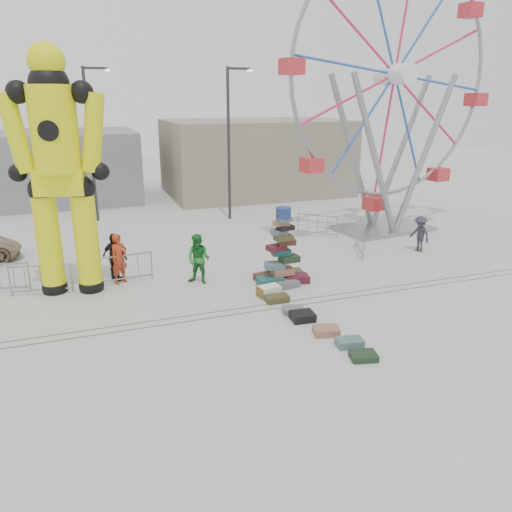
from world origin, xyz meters
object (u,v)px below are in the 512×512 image
object	(u,v)px
suitcase_tower	(282,261)
pedestrian_black	(115,257)
ferris_wheel	(393,96)
pedestrian_green	(199,259)
crash_test_dummy	(59,165)
barricade_dummy_b	(41,280)
barricade_wheel_front	(360,241)
steamer_trunk	(269,291)
lamp_post_right	(230,137)
pedestrian_grey	(420,234)
barricade_dummy_c	(125,269)
lamp_post_left	(91,137)
barricade_wheel_back	(317,226)
pedestrian_red	(119,259)

from	to	relation	value
suitcase_tower	pedestrian_black	bearing A→B (deg)	160.13
ferris_wheel	pedestrian_green	bearing A→B (deg)	-164.95
crash_test_dummy	pedestrian_green	distance (m)	5.64
ferris_wheel	barricade_dummy_b	xyz separation A→B (m)	(-16.03, -3.57, -6.00)
barricade_wheel_front	pedestrian_black	world-z (taller)	pedestrian_black
pedestrian_green	ferris_wheel	bearing A→B (deg)	60.82
steamer_trunk	pedestrian_black	bearing A→B (deg)	136.20
lamp_post_right	pedestrian_grey	size ratio (longest dim) A/B	5.05
barricade_dummy_c	pedestrian_green	xyz separation A→B (m)	(2.55, -0.94, 0.37)
crash_test_dummy	barricade_dummy_c	size ratio (longest dim) A/B	4.20
lamp_post_right	barricade_wheel_front	size ratio (longest dim) A/B	4.00
lamp_post_left	barricade_dummy_c	size ratio (longest dim) A/B	4.00
pedestrian_grey	steamer_trunk	bearing A→B (deg)	-81.65
lamp_post_right	ferris_wheel	size ratio (longest dim) A/B	0.60
barricade_wheel_back	pedestrian_green	bearing A→B (deg)	-104.55
suitcase_tower	pedestrian_red	world-z (taller)	suitcase_tower
lamp_post_left	pedestrian_red	world-z (taller)	lamp_post_left
barricade_dummy_b	pedestrian_green	xyz separation A→B (m)	(5.37, -0.74, 0.37)
barricade_wheel_front	pedestrian_black	distance (m)	10.26
pedestrian_red	pedestrian_green	world-z (taller)	pedestrian_red
barricade_wheel_front	barricade_wheel_back	distance (m)	3.10
suitcase_tower	pedestrian_black	size ratio (longest dim) A/B	1.56
suitcase_tower	crash_test_dummy	world-z (taller)	crash_test_dummy
pedestrian_red	pedestrian_grey	world-z (taller)	pedestrian_red
barricade_dummy_c	lamp_post_left	bearing A→B (deg)	86.44
suitcase_tower	steamer_trunk	size ratio (longest dim) A/B	3.56
suitcase_tower	pedestrian_red	size ratio (longest dim) A/B	1.51
suitcase_tower	ferris_wheel	xyz separation A→B (m)	(7.76, 5.19, 5.77)
pedestrian_black	crash_test_dummy	bearing A→B (deg)	65.02
lamp_post_left	pedestrian_green	world-z (taller)	lamp_post_left
barricade_dummy_b	pedestrian_black	world-z (taller)	pedestrian_black
lamp_post_right	pedestrian_green	world-z (taller)	lamp_post_right
ferris_wheel	pedestrian_green	distance (m)	12.80
lamp_post_left	pedestrian_red	size ratio (longest dim) A/B	4.31
suitcase_tower	lamp_post_right	bearing A→B (deg)	84.53
suitcase_tower	pedestrian_green	bearing A→B (deg)	164.22
pedestrian_green	pedestrian_grey	size ratio (longest dim) A/B	1.17
barricade_dummy_b	barricade_wheel_front	size ratio (longest dim) A/B	1.00
lamp_post_right	crash_test_dummy	distance (m)	12.04
lamp_post_right	suitcase_tower	xyz separation A→B (m)	(-1.18, -10.18, -3.70)
suitcase_tower	barricade_dummy_b	size ratio (longest dim) A/B	1.40
pedestrian_red	ferris_wheel	bearing A→B (deg)	-19.80
barricade_wheel_back	barricade_wheel_front	bearing A→B (deg)	-36.70
pedestrian_red	pedestrian_grey	distance (m)	12.78
barricade_wheel_back	pedestrian_red	size ratio (longest dim) A/B	1.08
barricade_dummy_c	pedestrian_grey	xyz separation A→B (m)	(12.62, -0.33, 0.24)
lamp_post_right	ferris_wheel	world-z (taller)	ferris_wheel
lamp_post_right	barricade_dummy_b	xyz separation A→B (m)	(-9.45, -8.56, -3.93)
barricade_dummy_b	steamer_trunk	bearing A→B (deg)	-11.23
barricade_wheel_front	pedestrian_red	distance (m)	10.14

